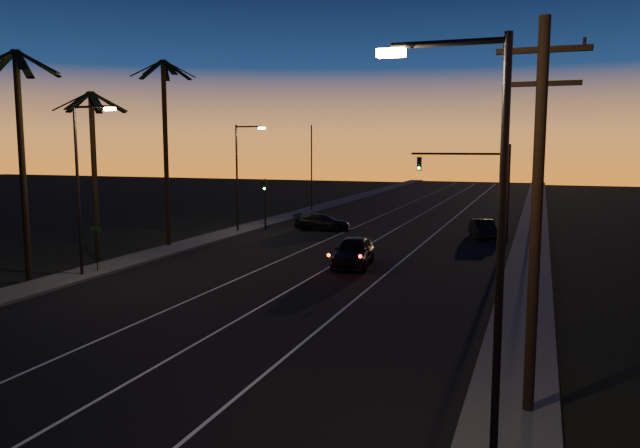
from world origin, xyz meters
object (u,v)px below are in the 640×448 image
at_px(signal_mast, 475,175).
at_px(cross_car, 322,222).
at_px(lead_car, 353,251).
at_px(right_car, 483,229).
at_px(utility_pole, 537,211).

distance_m(signal_mast, cross_car, 12.92).
bearing_deg(signal_mast, lead_car, -113.85).
bearing_deg(right_car, lead_car, -114.07).
bearing_deg(right_car, signal_mast, -116.22).
bearing_deg(utility_pole, signal_mast, 98.47).
relative_size(signal_mast, cross_car, 1.52).
distance_m(utility_pole, cross_car, 35.81).
xyz_separation_m(lead_car, right_car, (6.08, 13.61, -0.15)).
xyz_separation_m(lead_car, cross_car, (-6.71, 13.73, -0.18)).
xyz_separation_m(signal_mast, lead_car, (-5.46, -12.35, -3.93)).
height_order(lead_car, cross_car, lead_car).
xyz_separation_m(utility_pole, right_car, (-3.84, 31.25, -4.61)).
relative_size(lead_car, cross_car, 1.22).
height_order(signal_mast, lead_car, signal_mast).
distance_m(utility_pole, right_car, 31.82).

